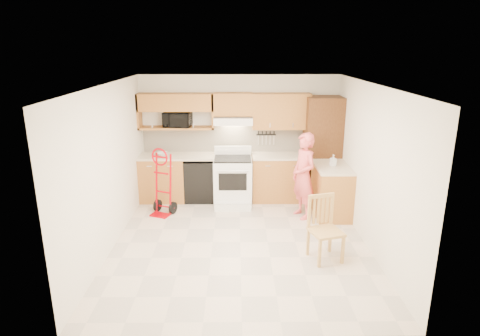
{
  "coord_description": "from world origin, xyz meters",
  "views": [
    {
      "loc": [
        -0.06,
        -6.0,
        3.03
      ],
      "look_at": [
        0.0,
        0.5,
        1.1
      ],
      "focal_mm": 30.71,
      "sensor_mm": 36.0,
      "label": 1
    }
  ],
  "objects_px": {
    "person": "(304,176)",
    "dining_chair": "(326,229)",
    "range": "(233,177)",
    "hand_truck": "(161,185)",
    "microwave": "(178,119)"
  },
  "relations": [
    {
      "from": "microwave",
      "to": "range",
      "type": "relative_size",
      "value": 0.49
    },
    {
      "from": "hand_truck",
      "to": "dining_chair",
      "type": "relative_size",
      "value": 1.2
    },
    {
      "from": "range",
      "to": "hand_truck",
      "type": "xyz_separation_m",
      "value": [
        -1.32,
        -0.53,
        0.02
      ]
    },
    {
      "from": "range",
      "to": "hand_truck",
      "type": "bearing_deg",
      "value": -158.04
    },
    {
      "from": "microwave",
      "to": "hand_truck",
      "type": "relative_size",
      "value": 0.47
    },
    {
      "from": "microwave",
      "to": "person",
      "type": "xyz_separation_m",
      "value": [
        2.38,
        -1.05,
        -0.85
      ]
    },
    {
      "from": "range",
      "to": "dining_chair",
      "type": "height_order",
      "value": "range"
    },
    {
      "from": "range",
      "to": "hand_truck",
      "type": "relative_size",
      "value": 0.96
    },
    {
      "from": "microwave",
      "to": "range",
      "type": "xyz_separation_m",
      "value": [
        1.1,
        -0.38,
        -1.09
      ]
    },
    {
      "from": "person",
      "to": "dining_chair",
      "type": "xyz_separation_m",
      "value": [
        0.09,
        -1.59,
        -0.31
      ]
    },
    {
      "from": "microwave",
      "to": "dining_chair",
      "type": "bearing_deg",
      "value": -39.25
    },
    {
      "from": "microwave",
      "to": "range",
      "type": "distance_m",
      "value": 1.59
    },
    {
      "from": "person",
      "to": "range",
      "type": "bearing_deg",
      "value": -139.41
    },
    {
      "from": "person",
      "to": "hand_truck",
      "type": "distance_m",
      "value": 2.61
    },
    {
      "from": "person",
      "to": "dining_chair",
      "type": "relative_size",
      "value": 1.65
    }
  ]
}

